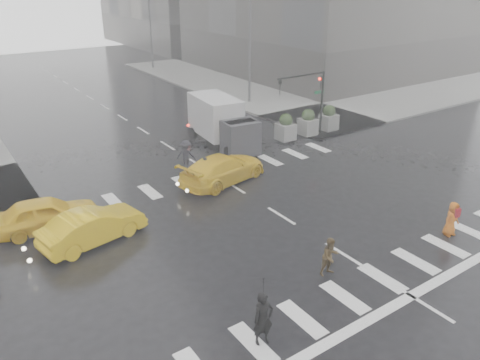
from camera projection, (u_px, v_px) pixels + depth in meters
ground at (281, 216)px, 22.12m from camera, size 120.00×120.00×0.00m
sidewalk_ne at (323, 91)px, 45.38m from camera, size 35.00×35.00×0.15m
road_markings at (281, 216)px, 22.11m from camera, size 18.00×48.00×0.01m
traffic_signal_pole at (312, 92)px, 31.52m from camera, size 4.45×0.42×4.50m
street_lamp_near at (249, 46)px, 39.32m from camera, size 2.15×0.22×9.00m
street_lamp_far at (149, 26)px, 54.39m from camera, size 2.15×0.22×9.00m
planter_west at (286, 128)px, 31.53m from camera, size 1.10×1.10×1.80m
planter_mid at (308, 123)px, 32.56m from camera, size 1.10×1.10×1.80m
planter_east at (329, 118)px, 33.60m from camera, size 1.10×1.10×1.80m
pedestrian_black at (264, 301)px, 13.90m from camera, size 1.12×1.13×2.43m
pedestrian_brown at (330, 257)px, 17.53m from camera, size 0.78×0.62×1.55m
pedestrian_orange at (452, 219)px, 20.21m from camera, size 0.81×0.57×1.56m
pedestrian_far_a at (206, 172)px, 24.95m from camera, size 1.09×0.84×1.63m
pedestrian_far_b at (186, 155)px, 27.11m from camera, size 1.26×1.23×1.75m
taxi_front at (46, 214)px, 20.67m from camera, size 4.67×2.45×1.52m
taxi_mid at (93, 226)px, 19.71m from camera, size 4.69×2.41×1.47m
taxi_rear at (223, 169)px, 25.46m from camera, size 5.05×3.16×1.54m
box_truck at (222, 121)px, 30.47m from camera, size 2.21×5.90×3.14m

